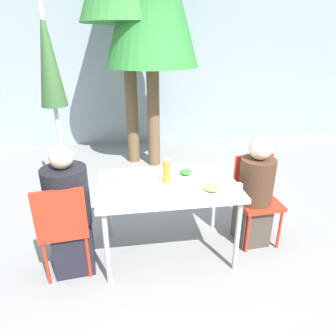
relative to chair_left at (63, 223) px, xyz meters
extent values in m
plane|color=gray|center=(0.92, 0.17, -0.53)|extent=(24.00, 24.00, 0.00)
cube|color=#89999E|center=(0.92, 3.90, 0.97)|extent=(10.00, 0.20, 3.00)
cube|color=white|center=(0.92, 0.17, 0.20)|extent=(1.25, 0.81, 0.04)
cylinder|color=#B7B7B7|center=(0.35, -0.17, -0.17)|extent=(0.04, 0.04, 0.71)
cylinder|color=#B7B7B7|center=(1.48, -0.17, -0.17)|extent=(0.04, 0.04, 0.71)
cylinder|color=#B7B7B7|center=(0.35, 0.52, -0.17)|extent=(0.04, 0.04, 0.71)
cylinder|color=#B7B7B7|center=(1.48, 0.52, -0.17)|extent=(0.04, 0.04, 0.71)
cube|color=red|center=(-0.01, 0.08, -0.08)|extent=(0.44, 0.44, 0.04)
cube|color=red|center=(0.01, -0.10, 0.15)|extent=(0.40, 0.08, 0.42)
cylinder|color=red|center=(-0.19, 0.23, -0.31)|extent=(0.03, 0.03, 0.43)
cylinder|color=red|center=(0.14, 0.27, -0.31)|extent=(0.03, 0.03, 0.43)
cylinder|color=red|center=(-0.16, -0.11, -0.31)|extent=(0.03, 0.03, 0.43)
cylinder|color=red|center=(0.18, -0.07, -0.31)|extent=(0.03, 0.03, 0.43)
cube|color=black|center=(0.04, 0.08, -0.29)|extent=(0.37, 0.37, 0.47)
cylinder|color=black|center=(0.04, 0.08, 0.20)|extent=(0.37, 0.37, 0.52)
sphere|color=beige|center=(0.04, 0.08, 0.56)|extent=(0.19, 0.19, 0.19)
cube|color=red|center=(1.84, 0.22, -0.08)|extent=(0.42, 0.42, 0.04)
cube|color=red|center=(1.83, 0.40, 0.15)|extent=(0.40, 0.06, 0.42)
cylinder|color=red|center=(2.02, 0.06, -0.31)|extent=(0.03, 0.03, 0.43)
cylinder|color=red|center=(1.68, 0.04, -0.31)|extent=(0.03, 0.03, 0.43)
cylinder|color=red|center=(2.00, 0.40, -0.31)|extent=(0.03, 0.03, 0.43)
cylinder|color=red|center=(1.66, 0.38, -0.31)|extent=(0.03, 0.03, 0.43)
cube|color=#473D33|center=(1.79, 0.22, -0.29)|extent=(0.31, 0.31, 0.47)
cylinder|color=#472D1E|center=(1.79, 0.22, 0.17)|extent=(0.33, 0.33, 0.45)
sphere|color=beige|center=(1.79, 0.22, 0.50)|extent=(0.21, 0.21, 0.21)
cylinder|color=#333333|center=(-0.18, 1.17, -0.50)|extent=(0.36, 0.36, 0.05)
cylinder|color=#BCBCBC|center=(-0.18, 1.17, 0.62)|extent=(0.04, 0.04, 2.29)
cone|color=#2D5128|center=(-0.18, 1.17, 1.26)|extent=(0.28, 0.28, 1.00)
cylinder|color=white|center=(1.26, -0.05, 0.23)|extent=(0.27, 0.27, 0.01)
ellipsoid|color=tan|center=(1.26, -0.05, 0.27)|extent=(0.15, 0.15, 0.06)
cylinder|color=white|center=(1.11, 0.32, 0.23)|extent=(0.22, 0.22, 0.01)
ellipsoid|color=#33702D|center=(1.11, 0.32, 0.26)|extent=(0.12, 0.12, 0.05)
cylinder|color=#B7751E|center=(0.91, 0.20, 0.33)|extent=(0.07, 0.07, 0.21)
cylinder|color=white|center=(0.91, 0.20, 0.44)|extent=(0.05, 0.05, 0.02)
cylinder|color=white|center=(1.46, -0.13, 0.27)|extent=(0.08, 0.08, 0.10)
cylinder|color=white|center=(0.51, 0.35, 0.26)|extent=(0.16, 0.16, 0.06)
cylinder|color=brown|center=(0.70, 2.71, 0.57)|extent=(0.20, 0.20, 2.19)
cylinder|color=brown|center=(1.03, 2.51, 0.26)|extent=(0.20, 0.20, 1.58)
camera|label=1|loc=(0.55, -2.24, 1.40)|focal=32.00mm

